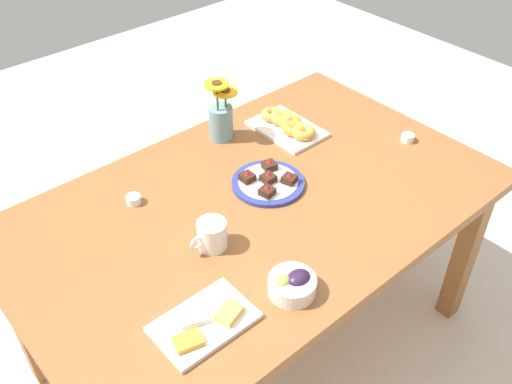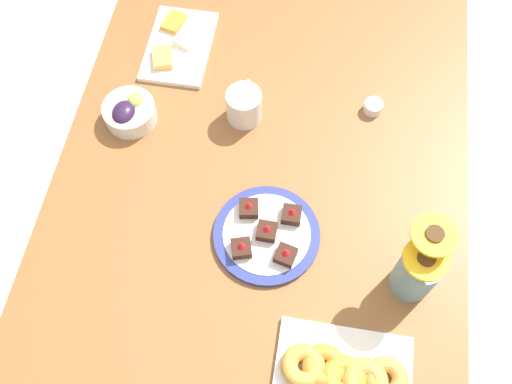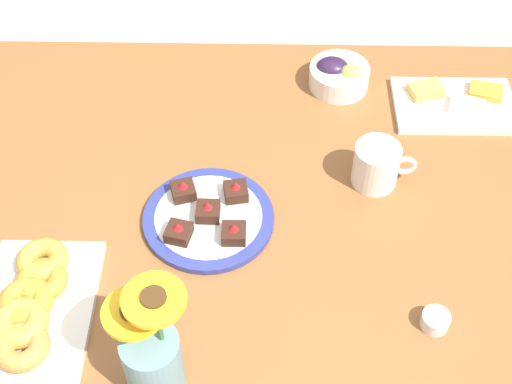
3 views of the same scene
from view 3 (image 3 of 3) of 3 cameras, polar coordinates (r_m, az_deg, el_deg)
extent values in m
plane|color=beige|center=(1.99, 0.00, -14.78)|extent=(6.00, 6.00, 0.00)
cube|color=brown|center=(1.38, 0.00, -1.62)|extent=(1.60, 1.00, 0.04)
cylinder|color=white|center=(1.40, 9.57, 2.13)|extent=(0.09, 0.09, 0.09)
cylinder|color=brown|center=(1.37, 9.78, 3.24)|extent=(0.08, 0.08, 0.00)
torus|color=white|center=(1.41, 11.85, 2.09)|extent=(0.05, 0.01, 0.05)
cylinder|color=white|center=(1.61, 6.65, 9.14)|extent=(0.13, 0.13, 0.05)
ellipsoid|color=#2D1938|center=(1.60, 6.11, 9.86)|extent=(0.07, 0.06, 0.04)
ellipsoid|color=#9EC14C|center=(1.59, 7.60, 9.44)|extent=(0.05, 0.04, 0.04)
cube|color=white|center=(1.61, 15.58, 6.68)|extent=(0.26, 0.17, 0.01)
cube|color=#EFB74C|center=(1.61, 13.45, 7.93)|extent=(0.08, 0.07, 0.02)
cube|color=white|center=(1.59, 16.52, 6.59)|extent=(0.08, 0.07, 0.02)
cube|color=orange|center=(1.64, 17.90, 7.65)|extent=(0.08, 0.07, 0.02)
cube|color=white|center=(1.28, -17.08, -8.97)|extent=(0.19, 0.28, 0.01)
torus|color=#CC8A3F|center=(1.22, -18.22, -11.69)|extent=(0.12, 0.12, 0.03)
torus|color=gold|center=(1.24, -18.33, -9.92)|extent=(0.11, 0.11, 0.04)
torus|color=gold|center=(1.26, -17.91, -8.32)|extent=(0.10, 0.10, 0.04)
torus|color=orange|center=(1.28, -16.77, -6.82)|extent=(0.12, 0.12, 0.03)
torus|color=gold|center=(1.31, -16.70, -5.26)|extent=(0.10, 0.10, 0.04)
cylinder|color=white|center=(1.24, 14.15, -9.94)|extent=(0.05, 0.05, 0.03)
cylinder|color=#C68923|center=(1.23, 14.24, -9.70)|extent=(0.04, 0.04, 0.01)
cylinder|color=navy|center=(1.34, -3.82, -2.14)|extent=(0.25, 0.25, 0.01)
cylinder|color=white|center=(1.34, -3.82, -2.09)|extent=(0.20, 0.20, 0.01)
cube|color=#381E14|center=(1.36, -5.83, 0.09)|extent=(0.05, 0.05, 0.02)
cone|color=red|center=(1.35, -5.89, 0.62)|extent=(0.02, 0.02, 0.01)
cube|color=#381E14|center=(1.35, -1.62, 0.03)|extent=(0.05, 0.05, 0.02)
cone|color=red|center=(1.34, -1.64, 0.56)|extent=(0.02, 0.02, 0.01)
cube|color=#381E14|center=(1.30, -6.20, -3.25)|extent=(0.05, 0.05, 0.02)
cone|color=red|center=(1.28, -6.27, -2.73)|extent=(0.02, 0.02, 0.01)
cube|color=#381E14|center=(1.29, -1.79, -3.33)|extent=(0.04, 0.04, 0.02)
cone|color=red|center=(1.28, -1.81, -2.81)|extent=(0.02, 0.02, 0.01)
cube|color=#381E14|center=(1.33, -3.86, -1.58)|extent=(0.04, 0.04, 0.02)
cone|color=red|center=(1.31, -3.91, -1.05)|extent=(0.02, 0.02, 0.01)
cylinder|color=#6B939E|center=(1.12, -8.20, -13.47)|extent=(0.09, 0.09, 0.13)
cylinder|color=#3D702D|center=(1.02, -7.84, -10.13)|extent=(0.01, 0.01, 0.10)
cylinder|color=yellow|center=(0.98, -8.17, -8.52)|extent=(0.09, 0.09, 0.01)
cylinder|color=#472D14|center=(0.97, -8.21, -8.33)|extent=(0.04, 0.04, 0.01)
cylinder|color=#3D702D|center=(1.05, -9.55, -10.44)|extent=(0.01, 0.01, 0.06)
cylinder|color=yellow|center=(1.02, -9.80, -9.47)|extent=(0.09, 0.09, 0.01)
cylinder|color=#472D14|center=(1.01, -9.84, -9.29)|extent=(0.04, 0.04, 0.01)
camera|label=1|loc=(2.15, 39.69, 46.23)|focal=40.00mm
camera|label=2|loc=(1.00, -56.83, 45.05)|focal=40.00mm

